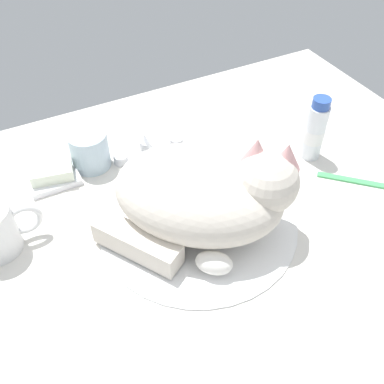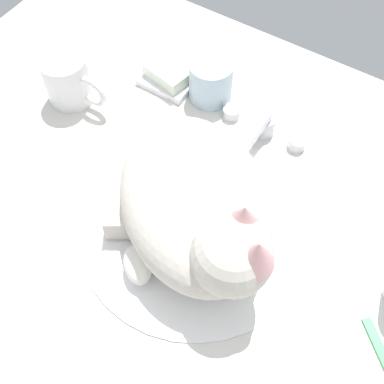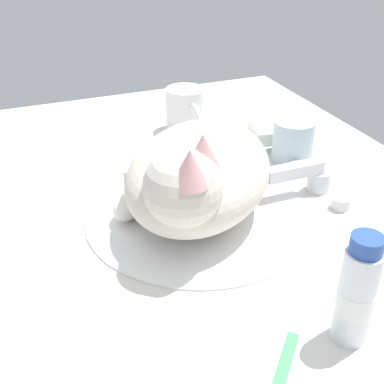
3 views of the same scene
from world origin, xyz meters
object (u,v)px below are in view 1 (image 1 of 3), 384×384
object	(u,v)px
faucet	(152,149)
soap_bar	(52,172)
rinse_cup	(90,150)
toothbrush	(367,182)
toothpaste_bottle	(315,130)
cat	(207,193)

from	to	relation	value
faucet	soap_bar	distance (cm)	18.80
faucet	rinse_cup	bearing A→B (deg)	162.28
rinse_cup	toothbrush	size ratio (longest dim) A/B	0.59
faucet	toothbrush	distance (cm)	39.93
toothpaste_bottle	toothbrush	size ratio (longest dim) A/B	1.05
faucet	toothbrush	size ratio (longest dim) A/B	1.19
rinse_cup	soap_bar	xyz separation A→B (cm)	(-7.68, -1.36, -1.26)
rinse_cup	soap_bar	size ratio (longest dim) A/B	0.97
toothpaste_bottle	soap_bar	bearing A→B (deg)	161.77
cat	faucet	bearing A→B (deg)	92.93
soap_bar	faucet	bearing A→B (deg)	-6.56
cat	toothpaste_bottle	size ratio (longest dim) A/B	2.57
toothpaste_bottle	toothbrush	bearing A→B (deg)	-69.78
rinse_cup	toothpaste_bottle	xyz separation A→B (cm)	(38.47, -16.56, 2.38)
faucet	cat	size ratio (longest dim) A/B	0.44
rinse_cup	toothbrush	bearing A→B (deg)	-33.13
faucet	cat	distance (cm)	20.32
rinse_cup	cat	bearing A→B (deg)	-62.63
faucet	rinse_cup	distance (cm)	11.61
rinse_cup	toothpaste_bottle	bearing A→B (deg)	-23.29
faucet	toothpaste_bottle	xyz separation A→B (cm)	(27.47, -13.05, 3.56)
faucet	soap_bar	size ratio (longest dim) A/B	1.97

